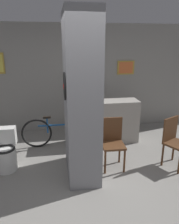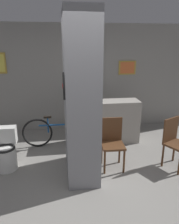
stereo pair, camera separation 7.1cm
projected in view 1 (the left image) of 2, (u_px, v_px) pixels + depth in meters
ground_plane at (80, 190)px, 3.32m from camera, size 14.00×14.00×0.00m
wall_back at (66, 79)px, 5.40m from camera, size 8.00×0.09×2.60m
pillar_center at (81, 99)px, 3.43m from camera, size 0.53×1.04×2.60m
counter_shelf at (106, 122)px, 4.86m from camera, size 1.41×0.44×0.95m
toilet at (6, 153)px, 3.83m from camera, size 0.37×0.53×0.71m
chair_near_pillar at (112, 141)px, 3.85m from camera, size 0.40×0.40×0.89m
chair_by_doorway at (175, 140)px, 3.88m from camera, size 0.52×0.52×0.89m
bicycle at (59, 131)px, 4.68m from camera, size 1.56×0.42×0.69m
bottle_tall at (93, 96)px, 4.71m from camera, size 0.07×0.07×0.26m
bottle_short at (89, 99)px, 4.56m from camera, size 0.08×0.08×0.23m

